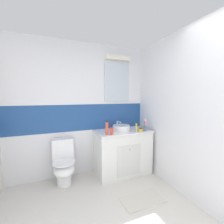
{
  "coord_description": "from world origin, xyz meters",
  "views": [
    {
      "loc": [
        -0.5,
        -0.4,
        1.5
      ],
      "look_at": [
        0.42,
        1.89,
        1.24
      ],
      "focal_mm": 23.72,
      "sensor_mm": 36.0,
      "label": 1
    }
  ],
  "objects_px": {
    "toilet": "(64,163)",
    "toothbrush_cup": "(145,128)",
    "sink_basin": "(121,128)",
    "shampoo_bottle_tall": "(107,128)",
    "hair_gel_jar": "(141,130)",
    "toothpaste_tube_upright": "(136,127)",
    "soap_dispenser": "(112,131)"
  },
  "relations": [
    {
      "from": "soap_dispenser",
      "to": "shampoo_bottle_tall",
      "type": "bearing_deg",
      "value": 168.25
    },
    {
      "from": "hair_gel_jar",
      "to": "sink_basin",
      "type": "bearing_deg",
      "value": 148.24
    },
    {
      "from": "hair_gel_jar",
      "to": "shampoo_bottle_tall",
      "type": "bearing_deg",
      "value": 178.65
    },
    {
      "from": "toothbrush_cup",
      "to": "soap_dispenser",
      "type": "height_order",
      "value": "toothbrush_cup"
    },
    {
      "from": "hair_gel_jar",
      "to": "toothbrush_cup",
      "type": "bearing_deg",
      "value": 3.95
    },
    {
      "from": "soap_dispenser",
      "to": "shampoo_bottle_tall",
      "type": "distance_m",
      "value": 0.1
    },
    {
      "from": "soap_dispenser",
      "to": "hair_gel_jar",
      "type": "relative_size",
      "value": 2.15
    },
    {
      "from": "sink_basin",
      "to": "shampoo_bottle_tall",
      "type": "bearing_deg",
      "value": -153.84
    },
    {
      "from": "soap_dispenser",
      "to": "toothpaste_tube_upright",
      "type": "relative_size",
      "value": 0.9
    },
    {
      "from": "toothpaste_tube_upright",
      "to": "toilet",
      "type": "bearing_deg",
      "value": 170.65
    },
    {
      "from": "toothbrush_cup",
      "to": "soap_dispenser",
      "type": "distance_m",
      "value": 0.69
    },
    {
      "from": "toilet",
      "to": "toothbrush_cup",
      "type": "bearing_deg",
      "value": -9.1
    },
    {
      "from": "sink_basin",
      "to": "toothpaste_tube_upright",
      "type": "bearing_deg",
      "value": -34.99
    },
    {
      "from": "toilet",
      "to": "toothpaste_tube_upright",
      "type": "distance_m",
      "value": 1.44
    },
    {
      "from": "shampoo_bottle_tall",
      "to": "toothpaste_tube_upright",
      "type": "relative_size",
      "value": 1.34
    },
    {
      "from": "toothbrush_cup",
      "to": "toothpaste_tube_upright",
      "type": "bearing_deg",
      "value": 172.75
    },
    {
      "from": "soap_dispenser",
      "to": "toilet",
      "type": "bearing_deg",
      "value": 162.77
    },
    {
      "from": "sink_basin",
      "to": "shampoo_bottle_tall",
      "type": "height_order",
      "value": "shampoo_bottle_tall"
    },
    {
      "from": "sink_basin",
      "to": "toothbrush_cup",
      "type": "height_order",
      "value": "toothbrush_cup"
    },
    {
      "from": "toilet",
      "to": "toothpaste_tube_upright",
      "type": "bearing_deg",
      "value": -9.35
    },
    {
      "from": "shampoo_bottle_tall",
      "to": "toothbrush_cup",
      "type": "bearing_deg",
      "value": -0.67
    },
    {
      "from": "soap_dispenser",
      "to": "hair_gel_jar",
      "type": "distance_m",
      "value": 0.59
    },
    {
      "from": "sink_basin",
      "to": "shampoo_bottle_tall",
      "type": "distance_m",
      "value": 0.4
    },
    {
      "from": "toilet",
      "to": "soap_dispenser",
      "type": "relative_size",
      "value": 4.87
    },
    {
      "from": "hair_gel_jar",
      "to": "toothpaste_tube_upright",
      "type": "height_order",
      "value": "toothpaste_tube_upright"
    },
    {
      "from": "toilet",
      "to": "toothbrush_cup",
      "type": "height_order",
      "value": "toothbrush_cup"
    },
    {
      "from": "sink_basin",
      "to": "shampoo_bottle_tall",
      "type": "xyz_separation_m",
      "value": [
        -0.36,
        -0.18,
        0.06
      ]
    },
    {
      "from": "sink_basin",
      "to": "soap_dispenser",
      "type": "xyz_separation_m",
      "value": [
        -0.28,
        -0.19,
        0.0
      ]
    },
    {
      "from": "hair_gel_jar",
      "to": "shampoo_bottle_tall",
      "type": "distance_m",
      "value": 0.68
    },
    {
      "from": "toothbrush_cup",
      "to": "hair_gel_jar",
      "type": "bearing_deg",
      "value": -176.05
    },
    {
      "from": "toilet",
      "to": "shampoo_bottle_tall",
      "type": "height_order",
      "value": "shampoo_bottle_tall"
    },
    {
      "from": "toilet",
      "to": "soap_dispenser",
      "type": "distance_m",
      "value": 0.99
    }
  ]
}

